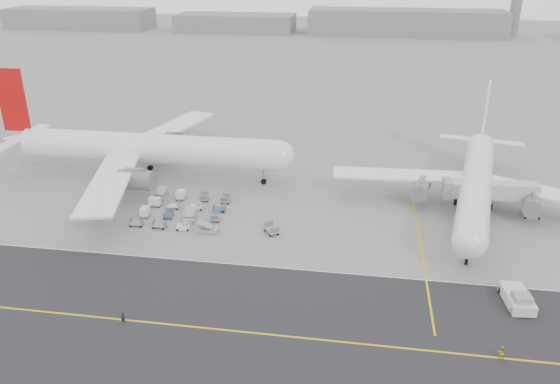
% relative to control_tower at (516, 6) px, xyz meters
% --- Properties ---
extents(ground, '(700.00, 700.00, 0.00)m').
position_rel_control_tower_xyz_m(ground, '(-100.00, -265.00, -16.25)').
color(ground, gray).
rests_on(ground, ground).
extents(taxiway, '(220.00, 59.00, 0.03)m').
position_rel_control_tower_xyz_m(taxiway, '(-94.98, -282.98, -16.24)').
color(taxiway, '#28282B').
rests_on(taxiway, ground).
extents(horizon_buildings, '(520.00, 28.00, 28.00)m').
position_rel_control_tower_xyz_m(horizon_buildings, '(-70.00, -5.00, -16.25)').
color(horizon_buildings, gray).
rests_on(horizon_buildings, ground).
extents(control_tower, '(7.00, 7.00, 31.25)m').
position_rel_control_tower_xyz_m(control_tower, '(0.00, 0.00, 0.00)').
color(control_tower, gray).
rests_on(control_tower, ground).
extents(airliner_a, '(64.45, 63.76, 22.24)m').
position_rel_control_tower_xyz_m(airliner_a, '(-125.67, -235.37, -9.86)').
color(airliner_a, white).
rests_on(airliner_a, ground).
extents(airliner_b, '(52.68, 53.77, 18.75)m').
position_rel_control_tower_xyz_m(airliner_b, '(-59.25, -240.45, -10.85)').
color(airliner_b, white).
rests_on(airliner_b, ground).
extents(pushback_tug, '(3.73, 8.68, 2.46)m').
position_rel_control_tower_xyz_m(pushback_tug, '(-58.40, -271.51, -15.25)').
color(pushback_tug, beige).
rests_on(pushback_tug, ground).
extents(jet_bridge, '(17.51, 4.33, 6.57)m').
position_rel_control_tower_xyz_m(jet_bridge, '(-57.03, -243.19, -11.67)').
color(jet_bridge, gray).
rests_on(jet_bridge, ground).
extents(gse_cluster, '(21.88, 21.22, 1.80)m').
position_rel_control_tower_xyz_m(gse_cluster, '(-112.20, -251.29, -16.25)').
color(gse_cluster, '#95959A').
rests_on(gse_cluster, ground).
extents(stray_dolly, '(2.99, 3.27, 1.72)m').
position_rel_control_tower_xyz_m(stray_dolly, '(-94.83, -256.36, -16.25)').
color(stray_dolly, silver).
rests_on(stray_dolly, ground).
extents(ground_crew_a, '(0.61, 0.44, 1.56)m').
position_rel_control_tower_xyz_m(ground_crew_a, '(-109.57, -283.55, -15.47)').
color(ground_crew_a, black).
rests_on(ground_crew_a, ground).
extents(ground_crew_b, '(0.86, 0.68, 1.73)m').
position_rel_control_tower_xyz_m(ground_crew_b, '(-62.84, -283.00, -15.39)').
color(ground_crew_b, gold).
rests_on(ground_crew_b, ground).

